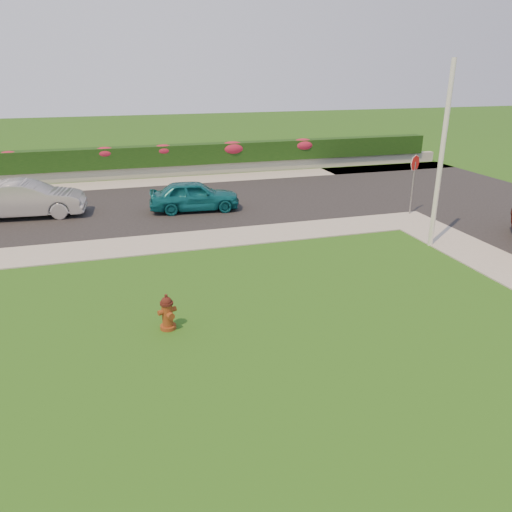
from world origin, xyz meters
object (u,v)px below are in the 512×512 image
object	(u,v)px
fire_hydrant	(167,313)
utility_pole	(441,158)
sedan_teal	(194,196)
sedan_silver	(27,199)
stop_sign	(414,171)

from	to	relation	value
fire_hydrant	utility_pole	xyz separation A→B (m)	(9.39, 3.30, 2.60)
sedan_teal	sedan_silver	bearing A→B (deg)	86.79
sedan_silver	utility_pole	distance (m)	15.76
fire_hydrant	stop_sign	size ratio (longest dim) A/B	0.35
fire_hydrant	sedan_silver	world-z (taller)	sedan_silver
stop_sign	sedan_silver	bearing A→B (deg)	159.90
sedan_teal	sedan_silver	xyz separation A→B (m)	(-6.62, 0.98, 0.09)
sedan_silver	stop_sign	distance (m)	15.67
fire_hydrant	sedan_teal	size ratio (longest dim) A/B	0.23
fire_hydrant	sedan_teal	xyz separation A→B (m)	(2.40, 9.93, 0.26)
fire_hydrant	utility_pole	world-z (taller)	utility_pole
sedan_silver	utility_pole	world-z (taller)	utility_pole
fire_hydrant	stop_sign	xyz separation A→B (m)	(10.88, 6.89, 1.41)
fire_hydrant	sedan_silver	distance (m)	11.71
sedan_teal	utility_pole	xyz separation A→B (m)	(6.99, -6.63, 2.33)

